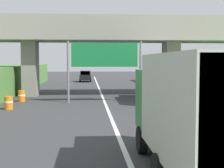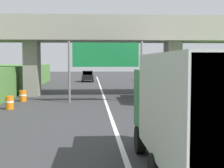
{
  "view_description": "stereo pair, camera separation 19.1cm",
  "coord_description": "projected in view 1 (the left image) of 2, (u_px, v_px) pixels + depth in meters",
  "views": [
    {
      "loc": [
        -1.31,
        -1.61,
        3.25
      ],
      "look_at": [
        0.0,
        16.19,
        2.0
      ],
      "focal_mm": 52.58,
      "sensor_mm": 36.0,
      "label": 1
    },
    {
      "loc": [
        -1.12,
        -1.62,
        3.25
      ],
      "look_at": [
        0.0,
        16.19,
        2.0
      ],
      "focal_mm": 52.58,
      "sensor_mm": 36.0,
      "label": 2
    }
  ],
  "objects": [
    {
      "name": "construction_barrel_3",
      "position": [
        9.0,
        103.0,
        22.01
      ],
      "size": [
        0.57,
        0.57,
        0.9
      ],
      "color": "orange",
      "rests_on": "ground"
    },
    {
      "name": "overhead_highway_sign",
      "position": [
        105.0,
        58.0,
        25.66
      ],
      "size": [
        5.88,
        0.18,
        4.8
      ],
      "color": "slate",
      "rests_on": "ground"
    },
    {
      "name": "truck_green",
      "position": [
        195.0,
        111.0,
        8.74
      ],
      "size": [
        2.44,
        7.3,
        3.44
      ],
      "color": "black",
      "rests_on": "ground"
    },
    {
      "name": "overpass_bridge",
      "position": [
        102.0,
        38.0,
        30.83
      ],
      "size": [
        40.0,
        4.8,
        7.3
      ],
      "color": "gray",
      "rests_on": "ground"
    },
    {
      "name": "truck_white",
      "position": [
        167.0,
        78.0,
        25.98
      ],
      "size": [
        2.44,
        7.3,
        3.44
      ],
      "color": "black",
      "rests_on": "ground"
    },
    {
      "name": "construction_barrel_4",
      "position": [
        22.0,
        96.0,
        26.28
      ],
      "size": [
        0.57,
        0.57,
        0.9
      ],
      "color": "orange",
      "rests_on": "ground"
    },
    {
      "name": "lane_centre_stripe",
      "position": [
        105.0,
        103.0,
        25.35
      ],
      "size": [
        0.2,
        87.1,
        0.01
      ],
      "primitive_type": "cube",
      "color": "white",
      "rests_on": "ground"
    },
    {
      "name": "car_black",
      "position": [
        85.0,
        76.0,
        51.69
      ],
      "size": [
        1.86,
        4.1,
        1.72
      ],
      "color": "black",
      "rests_on": "ground"
    }
  ]
}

